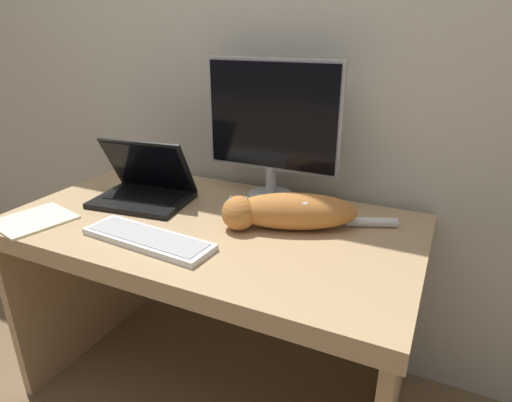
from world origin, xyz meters
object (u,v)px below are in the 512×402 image
(cat, at_px, (287,211))
(monitor, at_px, (272,126))
(laptop, at_px, (144,189))
(external_keyboard, at_px, (148,239))

(cat, bearing_deg, monitor, 102.46)
(laptop, bearing_deg, monitor, 21.13)
(monitor, height_order, external_keyboard, monitor)
(monitor, relative_size, external_keyboard, 1.16)
(external_keyboard, bearing_deg, cat, 42.72)
(laptop, xyz_separation_m, external_keyboard, (0.22, -0.27, -0.04))
(laptop, distance_m, cat, 0.57)
(laptop, relative_size, cat, 0.70)
(laptop, bearing_deg, cat, -6.32)
(cat, bearing_deg, external_keyboard, -163.94)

